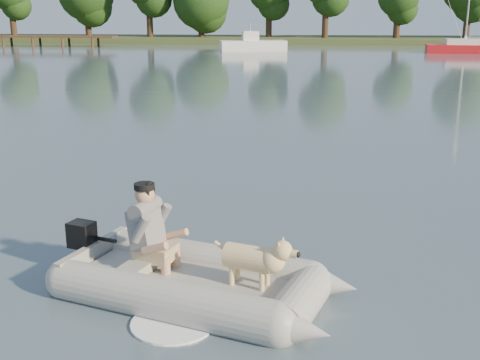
# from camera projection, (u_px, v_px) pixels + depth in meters

# --- Properties ---
(water) EXTENTS (160.00, 160.00, 0.00)m
(water) POSITION_uv_depth(u_px,v_px,m) (236.00, 288.00, 7.59)
(water) COLOR slate
(water) RESTS_ON ground
(shore_bank) EXTENTS (160.00, 12.00, 0.70)m
(shore_bank) POSITION_uv_depth(u_px,v_px,m) (290.00, 40.00, 66.96)
(shore_bank) COLOR #47512D
(shore_bank) RESTS_ON water
(dock) EXTENTS (18.00, 2.00, 1.04)m
(dock) POSITION_uv_depth(u_px,v_px,m) (27.00, 41.00, 59.59)
(dock) COLOR #4C331E
(dock) RESTS_ON water
(dinghy) EXTENTS (5.91, 5.19, 1.42)m
(dinghy) POSITION_uv_depth(u_px,v_px,m) (197.00, 249.00, 7.24)
(dinghy) COLOR #979792
(dinghy) RESTS_ON water
(man) EXTENTS (0.91, 0.84, 1.11)m
(man) POSITION_uv_depth(u_px,v_px,m) (147.00, 224.00, 7.52)
(man) COLOR slate
(man) RESTS_ON dinghy
(dog) EXTENTS (1.02, 0.63, 0.64)m
(dog) POSITION_uv_depth(u_px,v_px,m) (249.00, 262.00, 7.05)
(dog) COLOR #D3B87A
(dog) RESTS_ON dinghy
(outboard_motor) EXTENTS (0.50, 0.42, 0.81)m
(outboard_motor) POSITION_uv_depth(u_px,v_px,m) (83.00, 249.00, 7.98)
(outboard_motor) COLOR black
(outboard_motor) RESTS_ON dinghy
(motorboat) EXTENTS (6.26, 3.54, 2.50)m
(motorboat) POSITION_uv_depth(u_px,v_px,m) (253.00, 38.00, 52.22)
(motorboat) COLOR white
(motorboat) RESTS_ON water
(sailboat) EXTENTS (7.14, 2.72, 9.60)m
(sailboat) POSITION_uv_depth(u_px,v_px,m) (469.00, 48.00, 49.74)
(sailboat) COLOR red
(sailboat) RESTS_ON water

